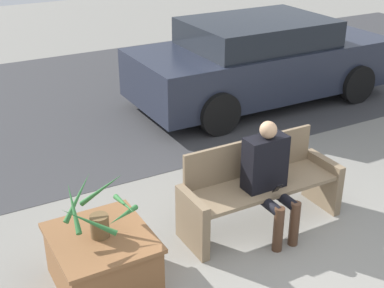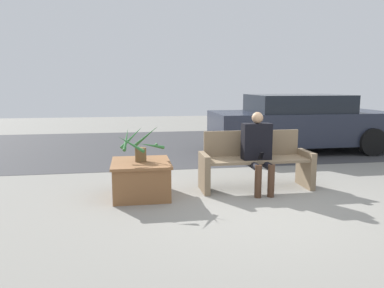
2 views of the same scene
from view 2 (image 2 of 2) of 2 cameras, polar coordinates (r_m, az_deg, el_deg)
ground_plane at (r=5.30m, az=10.57°, el=-9.44°), size 30.00×30.00×0.00m
road_surface at (r=10.45m, az=0.43°, el=-0.08°), size 20.00×6.00×0.01m
bench at (r=6.12m, az=9.59°, el=-2.62°), size 1.79×0.56×0.92m
person_seated at (r=5.90m, az=10.02°, el=-0.54°), size 0.45×0.58×1.24m
planter_box at (r=5.69m, az=-7.75°, el=-5.09°), size 0.87×0.94×0.53m
potted_plant at (r=5.59m, az=-7.83°, el=-0.45°), size 0.70×0.67×0.53m
parked_car at (r=9.78m, az=16.15°, el=3.11°), size 4.44×1.98×1.42m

